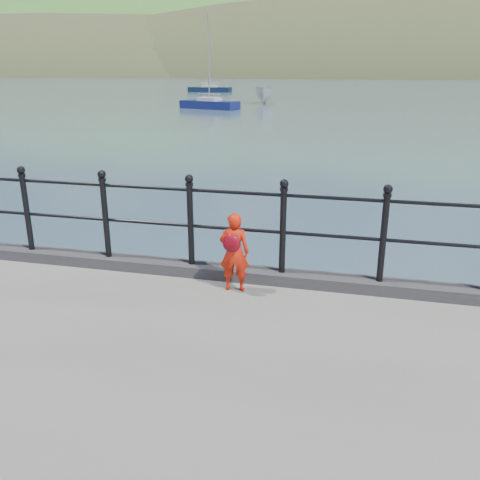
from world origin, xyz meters
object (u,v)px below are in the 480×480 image
(railing, at_px, (236,218))
(child, at_px, (234,252))
(sailboat_port, at_px, (210,105))
(sailboat_left, at_px, (210,90))
(launch_white, at_px, (265,94))

(railing, xyz_separation_m, child, (0.07, -0.35, -0.32))
(sailboat_port, bearing_deg, sailboat_left, 124.97)
(child, bearing_deg, sailboat_left, -80.08)
(railing, relative_size, launch_white, 3.81)
(railing, distance_m, sailboat_port, 41.03)
(launch_white, bearing_deg, child, -86.73)
(sailboat_port, bearing_deg, child, -54.49)
(child, height_order, sailboat_left, sailboat_left)
(railing, bearing_deg, child, -79.14)
(railing, height_order, launch_white, railing)
(launch_white, bearing_deg, sailboat_port, -120.31)
(launch_white, height_order, sailboat_left, sailboat_left)
(railing, xyz_separation_m, sailboat_port, (-12.22, 39.14, -1.48))
(sailboat_left, bearing_deg, child, -71.27)
(sailboat_port, distance_m, sailboat_left, 31.66)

